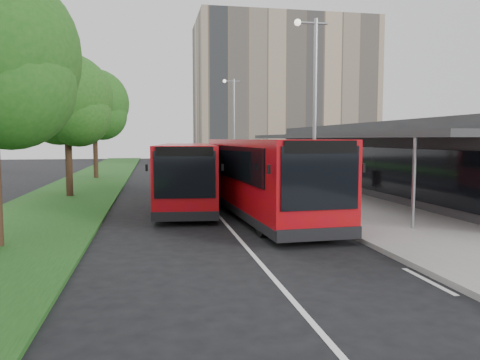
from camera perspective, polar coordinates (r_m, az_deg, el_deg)
The scene contains 17 objects.
ground at distance 17.59m, azimuth -1.89°, elevation -5.20°, with size 120.00×120.00×0.00m, color black.
pavement at distance 38.22m, azimuth 2.45°, elevation 0.43°, with size 5.00×80.00×0.15m, color gray.
grass_verge at distance 37.49m, azimuth -17.30°, elevation 0.09°, with size 5.00×80.00×0.10m, color #184616.
lane_centre_line at distance 32.37m, azimuth -5.93°, elevation -0.54°, with size 0.12×70.00×0.01m, color silver.
kerb_dashes at distance 36.72m, azimuth -1.31°, elevation 0.14°, with size 0.12×56.00×0.01m.
office_block at distance 61.68m, azimuth 5.14°, elevation 10.46°, with size 22.00×12.00×18.00m, color tan.
station_building at distance 28.52m, azimuth 17.61°, elevation 2.61°, with size 7.70×26.00×4.00m.
tree_mid at distance 26.59m, azimuth -20.34°, elevation 8.58°, with size 4.74×4.74×7.62m.
tree_far at distance 38.49m, azimuth -17.35°, elevation 8.37°, with size 5.32×5.32×8.56m.
lamp_post_near at distance 20.33m, azimuth 8.89°, elevation 9.46°, with size 1.44×0.28×8.00m.
lamp_post_far at distance 39.72m, azimuth -0.86°, elevation 7.31°, with size 1.44×0.28×8.00m.
bus_main at distance 18.49m, azimuth 3.07°, elevation 0.27°, with size 3.34×11.09×3.10m.
bus_second at distance 21.60m, azimuth -6.42°, elevation 0.62°, with size 3.49×10.35×2.88m.
litter_bin at distance 28.62m, azimuth 6.14°, elevation 0.05°, with size 0.56×0.56×1.01m, color #321C14.
bollard at distance 34.69m, azimuth 1.80°, elevation 0.95°, with size 0.16×0.16×1.03m, color #FFE80D.
car_near at distance 55.71m, azimuth -6.56°, elevation 2.40°, with size 1.47×3.66×1.25m, color maroon.
car_far at distance 60.75m, azimuth -9.37°, elevation 2.50°, with size 1.13×3.25×1.07m, color navy.
Camera 1 is at (-2.62, -17.11, 3.11)m, focal length 35.00 mm.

